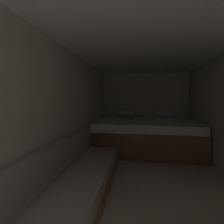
{
  "coord_description": "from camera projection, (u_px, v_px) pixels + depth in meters",
  "views": [
    {
      "loc": [
        -0.17,
        -0.49,
        1.36
      ],
      "look_at": [
        -0.65,
        2.47,
        1.1
      ],
      "focal_mm": 26.54,
      "sensor_mm": 36.0,
      "label": 1
    }
  ],
  "objects": [
    {
      "name": "bed",
      "position": [
        145.0,
        135.0,
        4.36
      ],
      "size": [
        2.51,
        1.76,
        0.98
      ],
      "color": "brown",
      "rests_on": "ground"
    },
    {
      "name": "sofa_left",
      "position": [
        69.0,
        191.0,
        1.99
      ],
      "size": [
        0.72,
        3.0,
        0.77
      ],
      "color": "#9E7247",
      "rests_on": "ground"
    },
    {
      "name": "ground_plane",
      "position": [
        149.0,
        184.0,
        2.62
      ],
      "size": [
        7.45,
        7.45,
        0.0
      ],
      "primitive_type": "plane",
      "color": "#B2A893"
    },
    {
      "name": "ceiling_slab",
      "position": [
        152.0,
        43.0,
        2.44
      ],
      "size": [
        2.73,
        5.45,
        0.05
      ],
      "primitive_type": "cube",
      "color": "white",
      "rests_on": "wall_left"
    },
    {
      "name": "wall_left",
      "position": [
        68.0,
        115.0,
        2.74
      ],
      "size": [
        0.05,
        5.45,
        2.14
      ],
      "primitive_type": "cube",
      "color": "beige",
      "rests_on": "ground"
    },
    {
      "name": "wall_back",
      "position": [
        144.0,
        107.0,
        5.23
      ],
      "size": [
        2.73,
        0.05,
        2.14
      ],
      "primitive_type": "cube",
      "color": "beige",
      "rests_on": "ground"
    }
  ]
}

